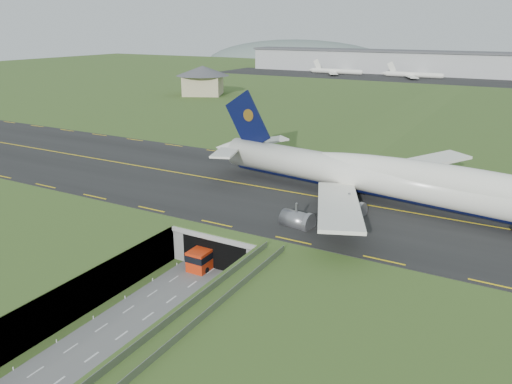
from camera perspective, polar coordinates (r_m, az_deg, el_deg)
The scene contains 10 objects.
ground at distance 75.98m, azimuth -8.21°, elevation -11.17°, with size 900.00×900.00×0.00m, color #385221.
airfield_deck at distance 74.55m, azimuth -8.31°, elevation -9.17°, with size 800.00×800.00×6.00m, color gray.
trench_road at distance 71.03m, azimuth -11.96°, elevation -13.60°, with size 12.00×75.00×0.20m, color slate.
taxiway at distance 99.31m, azimuth 3.15°, elevation 0.11°, with size 800.00×44.00×0.18m, color black.
tunnel_portal at distance 86.86m, azimuth -1.64°, elevation -4.58°, with size 17.00×22.30×6.00m.
guideway at distance 54.81m, azimuth -11.45°, elevation -17.71°, with size 3.00×53.00×7.05m.
jumbo_jet at distance 92.64m, azimuth 16.15°, elevation 1.28°, with size 87.28×56.96×19.03m.
shuttle_tram at distance 82.39m, azimuth -5.48°, elevation -7.12°, with size 3.34×8.48×3.42m.
service_building at distance 241.70m, azimuth -6.10°, elevation 12.86°, with size 33.00×33.00×13.58m.
cargo_terminal at distance 354.41m, azimuth 23.10°, elevation 13.28°, with size 320.00×67.00×15.60m.
Camera 1 is at (41.15, -51.80, 37.37)m, focal length 35.00 mm.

